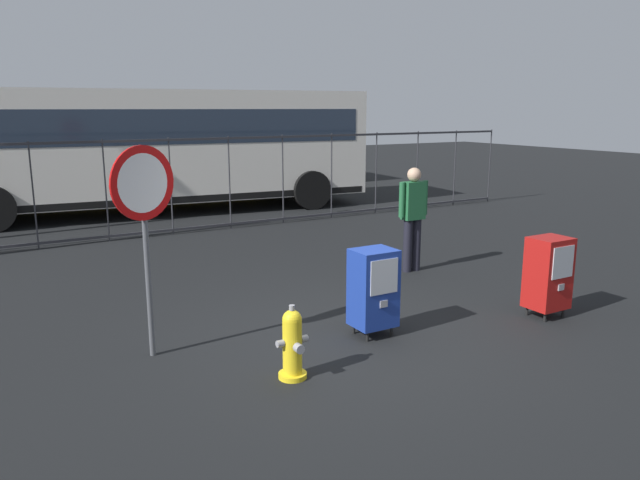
{
  "coord_description": "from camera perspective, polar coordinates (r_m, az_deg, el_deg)",
  "views": [
    {
      "loc": [
        -3.6,
        -5.49,
        2.59
      ],
      "look_at": [
        0.3,
        1.2,
        0.9
      ],
      "focal_mm": 34.16,
      "sensor_mm": 36.0,
      "label": 1
    }
  ],
  "objects": [
    {
      "name": "pedestrian",
      "position": [
        9.78,
        8.7,
        2.5
      ],
      "size": [
        0.55,
        0.22,
        1.67
      ],
      "color": "black",
      "rests_on": "ground_plane"
    },
    {
      "name": "newspaper_box_secondary",
      "position": [
        8.13,
        20.6,
        -2.9
      ],
      "size": [
        0.48,
        0.42,
        1.02
      ],
      "color": "black",
      "rests_on": "ground_plane"
    },
    {
      "name": "newspaper_box_primary",
      "position": [
        7.02,
        5.03,
        -4.48
      ],
      "size": [
        0.48,
        0.42,
        1.02
      ],
      "color": "black",
      "rests_on": "ground_plane"
    },
    {
      "name": "fence_barrier",
      "position": [
        12.87,
        -13.8,
        4.95
      ],
      "size": [
        18.03,
        0.04,
        2.0
      ],
      "color": "#2D2D33",
      "rests_on": "ground_plane"
    },
    {
      "name": "stop_sign",
      "position": [
        6.42,
        -16.15,
        2.94
      ],
      "size": [
        0.71,
        0.31,
        2.23
      ],
      "color": "#4C4F54",
      "rests_on": "ground_plane"
    },
    {
      "name": "bus_near",
      "position": [
        15.84,
        -15.12,
        8.71
      ],
      "size": [
        10.71,
        3.66,
        3.0
      ],
      "rotation": [
        0.0,
        0.0,
        -0.11
      ],
      "color": "beige",
      "rests_on": "ground_plane"
    },
    {
      "name": "fire_hydrant",
      "position": [
        5.98,
        -2.6,
        -9.71
      ],
      "size": [
        0.33,
        0.32,
        0.75
      ],
      "color": "yellow",
      "rests_on": "ground_plane"
    },
    {
      "name": "bus_far",
      "position": [
        19.8,
        -16.05,
        9.3
      ],
      "size": [
        10.63,
        3.27,
        3.0
      ],
      "rotation": [
        0.0,
        0.0,
        -0.06
      ],
      "color": "gold",
      "rests_on": "ground_plane"
    },
    {
      "name": "ground_plane",
      "position": [
        7.06,
        2.83,
        -9.23
      ],
      "size": [
        60.0,
        60.0,
        0.0
      ],
      "primitive_type": "plane",
      "color": "black"
    }
  ]
}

